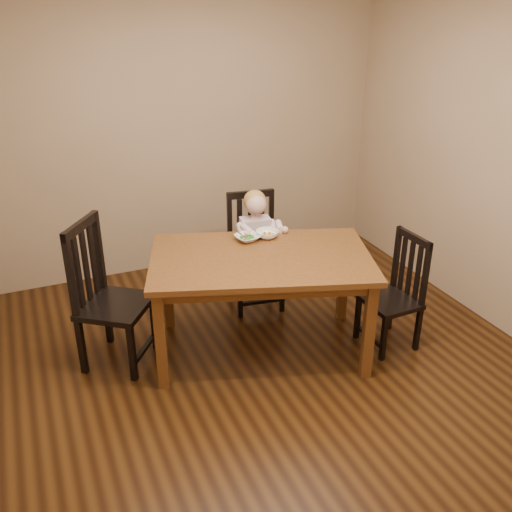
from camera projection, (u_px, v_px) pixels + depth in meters
name	position (u px, v px, depth m)	size (l,w,h in m)	color
room	(271.00, 197.00, 3.77)	(4.01, 4.01, 2.71)	#41250D
dining_table	(261.00, 268.00, 4.24)	(1.85, 1.43, 0.81)	#4F2C12
chair_child	(254.00, 253.00, 5.02)	(0.49, 0.48, 1.02)	black
chair_left	(108.00, 297.00, 4.19)	(0.66, 0.67, 1.13)	black
chair_right	(395.00, 294.00, 4.44)	(0.40, 0.41, 0.93)	black
toddler	(256.00, 239.00, 4.91)	(0.34, 0.42, 0.58)	silver
bowl_peas	(247.00, 238.00, 4.45)	(0.19, 0.19, 0.05)	white
bowl_veg	(267.00, 234.00, 4.50)	(0.18, 0.18, 0.06)	white
fork	(242.00, 236.00, 4.42)	(0.06, 0.12, 0.05)	silver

